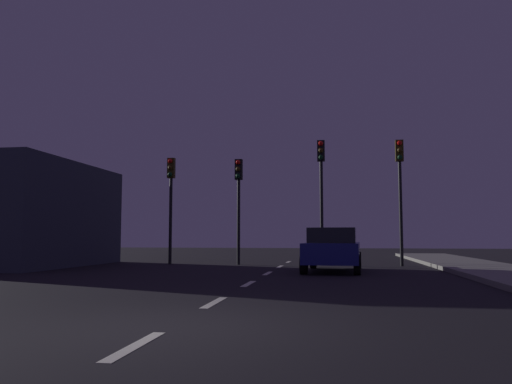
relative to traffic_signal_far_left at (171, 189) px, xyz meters
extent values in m
plane|color=black|center=(4.98, -8.09, -3.31)|extent=(80.00, 80.00, 0.00)
cube|color=silver|center=(4.98, -16.29, -3.31)|extent=(0.16, 1.60, 0.01)
cube|color=silver|center=(4.98, -12.49, -3.31)|extent=(0.16, 1.60, 0.01)
cube|color=silver|center=(4.98, -8.69, -3.31)|extent=(0.16, 1.60, 0.01)
cube|color=silver|center=(4.98, -4.89, -3.31)|extent=(0.16, 1.60, 0.01)
cube|color=silver|center=(4.98, -1.09, -3.31)|extent=(0.16, 1.60, 0.01)
cube|color=silver|center=(4.98, 2.71, -3.31)|extent=(0.16, 1.60, 0.01)
cylinder|color=black|center=(0.00, 0.02, -0.96)|extent=(0.14, 0.14, 4.71)
cube|color=#382D0C|center=(0.00, 0.02, 0.95)|extent=(0.32, 0.24, 0.90)
sphere|color=red|center=(0.00, -0.14, 1.25)|extent=(0.20, 0.20, 0.20)
sphere|color=#3F2D0C|center=(0.00, -0.14, 0.95)|extent=(0.20, 0.20, 0.20)
sphere|color=#0C3319|center=(0.00, -0.14, 0.65)|extent=(0.20, 0.20, 0.20)
cylinder|color=black|center=(3.07, 0.02, -1.02)|extent=(0.14, 0.14, 4.59)
cube|color=black|center=(3.07, 0.02, 0.82)|extent=(0.32, 0.24, 0.90)
sphere|color=red|center=(3.07, -0.14, 1.12)|extent=(0.20, 0.20, 0.20)
sphere|color=#3F2D0C|center=(3.07, -0.14, 0.82)|extent=(0.20, 0.20, 0.20)
sphere|color=#0C3319|center=(3.07, -0.14, 0.52)|extent=(0.20, 0.20, 0.20)
cylinder|color=black|center=(6.66, 0.02, -0.65)|extent=(0.14, 0.14, 5.32)
cube|color=black|center=(6.66, 0.02, 1.56)|extent=(0.32, 0.24, 0.90)
sphere|color=red|center=(6.66, -0.14, 1.86)|extent=(0.20, 0.20, 0.20)
sphere|color=#3F2D0C|center=(6.66, -0.14, 1.56)|extent=(0.20, 0.20, 0.20)
sphere|color=#0C3319|center=(6.66, -0.14, 1.26)|extent=(0.20, 0.20, 0.20)
cylinder|color=black|center=(9.91, 0.02, -0.69)|extent=(0.14, 0.14, 5.25)
cube|color=#382D0C|center=(9.91, 0.02, 1.48)|extent=(0.32, 0.24, 0.90)
sphere|color=red|center=(9.91, -0.14, 1.78)|extent=(0.20, 0.20, 0.20)
sphere|color=#3F2D0C|center=(9.91, -0.14, 1.48)|extent=(0.20, 0.20, 0.20)
sphere|color=#0C3319|center=(9.91, -0.14, 1.18)|extent=(0.20, 0.20, 0.20)
cube|color=navy|center=(7.13, -3.62, -2.65)|extent=(2.04, 4.35, 0.68)
cube|color=black|center=(7.12, -3.83, -2.06)|extent=(1.70, 2.00, 0.51)
cylinder|color=black|center=(6.37, -2.00, -2.99)|extent=(0.25, 0.65, 0.64)
cylinder|color=black|center=(8.06, -2.09, -2.99)|extent=(0.25, 0.65, 0.64)
cylinder|color=black|center=(6.20, -5.15, -2.99)|extent=(0.25, 0.65, 0.64)
cylinder|color=black|center=(7.89, -5.24, -2.99)|extent=(0.25, 0.65, 0.64)
cube|color=#333847|center=(-5.81, -2.28, -1.20)|extent=(5.58, 7.88, 4.22)
camera|label=1|loc=(7.21, -21.87, -2.09)|focal=35.99mm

